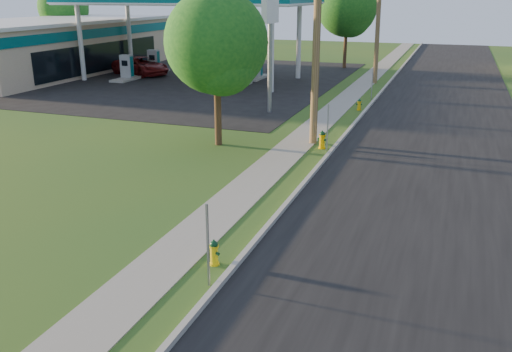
{
  "coord_description": "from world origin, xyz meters",
  "views": [
    {
      "loc": [
        5.0,
        -5.66,
        6.33
      ],
      "look_at": [
        0.0,
        8.0,
        1.4
      ],
      "focal_mm": 38.0,
      "sensor_mm": 36.0,
      "label": 1
    }
  ],
  "objects_px": {
    "fuel_pump_ne": "(237,76)",
    "price_pylon": "(270,11)",
    "fuel_pump_nw": "(127,71)",
    "utility_pole_mid": "(317,28)",
    "tree_back": "(64,9)",
    "tree_lot": "(348,9)",
    "hydrant_far": "(359,105)",
    "fuel_pump_se": "(256,69)",
    "utility_pole_far": "(378,15)",
    "hydrant_near": "(214,253)",
    "car_red": "(141,66)",
    "hydrant_mid": "(322,140)",
    "fuel_pump_sw": "(154,64)",
    "tree_verge": "(218,47)"
  },
  "relations": [
    {
      "from": "fuel_pump_se",
      "to": "tree_back",
      "type": "bearing_deg",
      "value": 164.35
    },
    {
      "from": "utility_pole_far",
      "to": "car_red",
      "type": "bearing_deg",
      "value": -172.86
    },
    {
      "from": "tree_lot",
      "to": "tree_verge",
      "type": "bearing_deg",
      "value": -90.24
    },
    {
      "from": "tree_back",
      "to": "fuel_pump_ne",
      "type": "bearing_deg",
      "value": -24.59
    },
    {
      "from": "tree_lot",
      "to": "hydrant_far",
      "type": "height_order",
      "value": "tree_lot"
    },
    {
      "from": "fuel_pump_nw",
      "to": "price_pylon",
      "type": "height_order",
      "value": "price_pylon"
    },
    {
      "from": "utility_pole_far",
      "to": "fuel_pump_nw",
      "type": "height_order",
      "value": "utility_pole_far"
    },
    {
      "from": "tree_lot",
      "to": "hydrant_near",
      "type": "height_order",
      "value": "tree_lot"
    },
    {
      "from": "fuel_pump_ne",
      "to": "hydrant_far",
      "type": "xyz_separation_m",
      "value": [
        9.57,
        -5.14,
        -0.4
      ]
    },
    {
      "from": "utility_pole_mid",
      "to": "tree_verge",
      "type": "relative_size",
      "value": 1.5
    },
    {
      "from": "utility_pole_far",
      "to": "fuel_pump_nw",
      "type": "bearing_deg",
      "value": -164.39
    },
    {
      "from": "hydrant_near",
      "to": "hydrant_far",
      "type": "distance_m",
      "value": 19.7
    },
    {
      "from": "fuel_pump_se",
      "to": "utility_pole_mid",
      "type": "bearing_deg",
      "value": -62.37
    },
    {
      "from": "fuel_pump_nw",
      "to": "fuel_pump_se",
      "type": "bearing_deg",
      "value": 23.96
    },
    {
      "from": "fuel_pump_nw",
      "to": "hydrant_mid",
      "type": "xyz_separation_m",
      "value": [
        18.47,
        -13.69,
        -0.34
      ]
    },
    {
      "from": "hydrant_mid",
      "to": "price_pylon",
      "type": "bearing_deg",
      "value": 125.81
    },
    {
      "from": "fuel_pump_nw",
      "to": "fuel_pump_ne",
      "type": "distance_m",
      "value": 9.0
    },
    {
      "from": "fuel_pump_sw",
      "to": "hydrant_far",
      "type": "distance_m",
      "value": 20.7
    },
    {
      "from": "utility_pole_far",
      "to": "price_pylon",
      "type": "bearing_deg",
      "value": -107.33
    },
    {
      "from": "tree_back",
      "to": "hydrant_mid",
      "type": "distance_m",
      "value": 40.24
    },
    {
      "from": "utility_pole_mid",
      "to": "tree_back",
      "type": "bearing_deg",
      "value": 143.44
    },
    {
      "from": "hydrant_mid",
      "to": "fuel_pump_nw",
      "type": "bearing_deg",
      "value": 143.45
    },
    {
      "from": "fuel_pump_ne",
      "to": "car_red",
      "type": "height_order",
      "value": "fuel_pump_ne"
    },
    {
      "from": "utility_pole_mid",
      "to": "fuel_pump_se",
      "type": "relative_size",
      "value": 3.06
    },
    {
      "from": "fuel_pump_sw",
      "to": "hydrant_mid",
      "type": "distance_m",
      "value": 25.58
    },
    {
      "from": "hydrant_near",
      "to": "hydrant_far",
      "type": "bearing_deg",
      "value": 89.64
    },
    {
      "from": "utility_pole_mid",
      "to": "car_red",
      "type": "relative_size",
      "value": 1.86
    },
    {
      "from": "price_pylon",
      "to": "hydrant_near",
      "type": "height_order",
      "value": "price_pylon"
    },
    {
      "from": "fuel_pump_nw",
      "to": "tree_lot",
      "type": "xyz_separation_m",
      "value": [
        14.27,
        12.58,
        4.29
      ]
    },
    {
      "from": "tree_back",
      "to": "hydrant_far",
      "type": "xyz_separation_m",
      "value": [
        32.1,
        -15.45,
        -4.44
      ]
    },
    {
      "from": "hydrant_mid",
      "to": "tree_verge",
      "type": "bearing_deg",
      "value": -166.81
    },
    {
      "from": "utility_pole_far",
      "to": "tree_back",
      "type": "bearing_deg",
      "value": 170.41
    },
    {
      "from": "fuel_pump_ne",
      "to": "price_pylon",
      "type": "xyz_separation_m",
      "value": [
        5.0,
        -7.5,
        4.71
      ]
    },
    {
      "from": "fuel_pump_ne",
      "to": "hydrant_far",
      "type": "bearing_deg",
      "value": -28.25
    },
    {
      "from": "fuel_pump_nw",
      "to": "price_pylon",
      "type": "bearing_deg",
      "value": -28.18
    },
    {
      "from": "fuel_pump_nw",
      "to": "tree_back",
      "type": "bearing_deg",
      "value": 142.69
    },
    {
      "from": "hydrant_near",
      "to": "fuel_pump_ne",
      "type": "bearing_deg",
      "value": 110.82
    },
    {
      "from": "tree_back",
      "to": "fuel_pump_nw",
      "type": "bearing_deg",
      "value": -37.31
    },
    {
      "from": "car_red",
      "to": "tree_verge",
      "type": "bearing_deg",
      "value": -118.01
    },
    {
      "from": "price_pylon",
      "to": "tree_lot",
      "type": "distance_m",
      "value": 20.08
    },
    {
      "from": "utility_pole_far",
      "to": "fuel_pump_nw",
      "type": "distance_m",
      "value": 19.03
    },
    {
      "from": "utility_pole_mid",
      "to": "fuel_pump_nw",
      "type": "height_order",
      "value": "utility_pole_mid"
    },
    {
      "from": "fuel_pump_ne",
      "to": "hydrant_far",
      "type": "height_order",
      "value": "fuel_pump_ne"
    },
    {
      "from": "price_pylon",
      "to": "tree_lot",
      "type": "xyz_separation_m",
      "value": [
        0.27,
        20.08,
        -0.42
      ]
    },
    {
      "from": "hydrant_near",
      "to": "hydrant_far",
      "type": "relative_size",
      "value": 1.01
    },
    {
      "from": "tree_lot",
      "to": "car_red",
      "type": "bearing_deg",
      "value": -146.17
    },
    {
      "from": "hydrant_far",
      "to": "hydrant_near",
      "type": "bearing_deg",
      "value": -90.36
    },
    {
      "from": "tree_verge",
      "to": "tree_back",
      "type": "relative_size",
      "value": 0.89
    },
    {
      "from": "fuel_pump_se",
      "to": "price_pylon",
      "type": "relative_size",
      "value": 0.47
    },
    {
      "from": "price_pylon",
      "to": "hydrant_far",
      "type": "distance_m",
      "value": 7.25
    }
  ]
}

